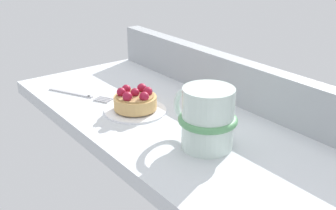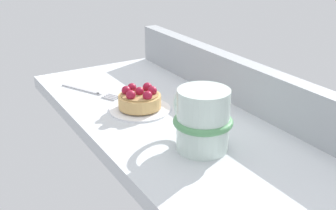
{
  "view_description": "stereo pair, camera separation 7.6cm",
  "coord_description": "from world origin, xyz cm",
  "px_view_note": "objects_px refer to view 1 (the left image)",
  "views": [
    {
      "loc": [
        58.55,
        -45.96,
        33.98
      ],
      "look_at": [
        2.46,
        -3.53,
        4.49
      ],
      "focal_mm": 45.22,
      "sensor_mm": 36.0,
      "label": 1
    },
    {
      "loc": [
        62.81,
        -39.65,
        33.98
      ],
      "look_at": [
        2.46,
        -3.53,
        4.49
      ],
      "focal_mm": 45.22,
      "sensor_mm": 36.0,
      "label": 2
    }
  ],
  "objects_px": {
    "dessert_plate": "(136,110)",
    "raspberry_tart": "(135,100)",
    "dessert_fork": "(80,94)",
    "coffee_mug": "(207,118)"
  },
  "relations": [
    {
      "from": "dessert_plate",
      "to": "raspberry_tart",
      "type": "height_order",
      "value": "raspberry_tart"
    },
    {
      "from": "raspberry_tart",
      "to": "dessert_fork",
      "type": "xyz_separation_m",
      "value": [
        -0.15,
        -0.05,
        -0.02
      ]
    },
    {
      "from": "raspberry_tart",
      "to": "dessert_fork",
      "type": "bearing_deg",
      "value": -161.18
    },
    {
      "from": "dessert_fork",
      "to": "dessert_plate",
      "type": "bearing_deg",
      "value": 18.75
    },
    {
      "from": "coffee_mug",
      "to": "raspberry_tart",
      "type": "bearing_deg",
      "value": -175.79
    },
    {
      "from": "dessert_plate",
      "to": "coffee_mug",
      "type": "xyz_separation_m",
      "value": [
        0.19,
        0.01,
        0.05
      ]
    },
    {
      "from": "dessert_plate",
      "to": "dessert_fork",
      "type": "height_order",
      "value": "dessert_plate"
    },
    {
      "from": "raspberry_tart",
      "to": "coffee_mug",
      "type": "distance_m",
      "value": 0.2
    },
    {
      "from": "raspberry_tart",
      "to": "dessert_fork",
      "type": "height_order",
      "value": "raspberry_tart"
    },
    {
      "from": "coffee_mug",
      "to": "dessert_fork",
      "type": "bearing_deg",
      "value": -169.32
    }
  ]
}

